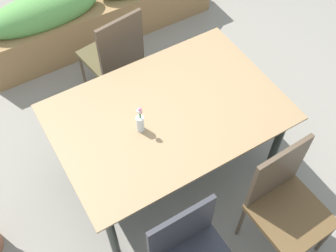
{
  "coord_description": "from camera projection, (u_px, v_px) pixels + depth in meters",
  "views": [
    {
      "loc": [
        -1.02,
        -1.62,
        3.02
      ],
      "look_at": [
        -0.1,
        -0.09,
        0.58
      ],
      "focal_mm": 43.86,
      "sensor_mm": 36.0,
      "label": 1
    }
  ],
  "objects": [
    {
      "name": "ground_plane",
      "position": [
        172.0,
        153.0,
        3.56
      ],
      "size": [
        12.0,
        12.0,
        0.0
      ],
      "primitive_type": "plane",
      "color": "gray"
    },
    {
      "name": "dining_table",
      "position": [
        168.0,
        117.0,
        2.94
      ],
      "size": [
        1.62,
        1.1,
        0.75
      ],
      "color": "#8C704C",
      "rests_on": "ground"
    },
    {
      "name": "chair_near_right",
      "position": [
        285.0,
        200.0,
        2.7
      ],
      "size": [
        0.48,
        0.48,
        0.98
      ],
      "rotation": [
        0.0,
        0.0,
        3.18
      ],
      "color": "brown",
      "rests_on": "ground"
    },
    {
      "name": "chair_far_side",
      "position": [
        115.0,
        54.0,
        3.49
      ],
      "size": [
        0.5,
        0.5,
        1.0
      ],
      "rotation": [
        0.0,
        0.0,
        0.15
      ],
      "color": "#4A4024",
      "rests_on": "ground"
    },
    {
      "name": "flower_vase",
      "position": [
        140.0,
        121.0,
        2.72
      ],
      "size": [
        0.05,
        0.05,
        0.23
      ],
      "color": "silver",
      "rests_on": "dining_table"
    },
    {
      "name": "planter_box",
      "position": [
        101.0,
        9.0,
        4.15
      ],
      "size": [
        2.46,
        0.41,
        0.78
      ],
      "color": "olive",
      "rests_on": "ground"
    }
  ]
}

